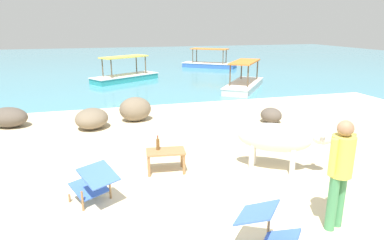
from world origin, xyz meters
TOP-DOWN VIEW (x-y plane):
  - sand_beach at (0.00, 0.00)m, footprint 18.00×14.00m
  - water_surface at (0.00, 22.00)m, footprint 60.00×36.00m
  - cow at (1.54, 0.71)m, footprint 1.71×1.34m
  - low_bench_table at (-0.59, 1.22)m, footprint 0.81×0.52m
  - bottle at (-0.73, 1.32)m, footprint 0.07×0.07m
  - deck_chair_near at (0.15, -1.60)m, footprint 0.92×0.91m
  - deck_chair_far at (-1.96, 0.33)m, footprint 0.86×0.93m
  - person_standing at (1.37, -1.31)m, footprint 0.49×0.32m
  - shore_rock_large at (-0.75, 5.12)m, footprint 1.05×0.88m
  - shore_rock_medium at (-2.03, 4.65)m, footprint 1.27×1.29m
  - shore_rock_small at (3.14, 3.81)m, footprint 0.82×0.84m
  - shore_rock_flat at (-4.33, 5.46)m, footprint 1.31×1.13m
  - boat_white at (4.63, 9.06)m, footprint 3.12×3.64m
  - boat_blue at (5.69, 17.18)m, footprint 3.63×3.13m
  - boat_teal at (-0.40, 12.92)m, footprint 3.73×2.92m

SIDE VIEW (x-z plane):
  - water_surface at x=0.00m, z-range -0.01..0.01m
  - sand_beach at x=0.00m, z-range 0.00..0.04m
  - shore_rock_small at x=3.14m, z-range 0.04..0.49m
  - boat_white at x=4.63m, z-range -0.35..0.94m
  - boat_blue at x=5.69m, z-range -0.35..0.94m
  - boat_teal at x=-0.40m, z-range -0.35..0.94m
  - shore_rock_flat at x=-4.33m, z-range 0.04..0.61m
  - shore_rock_medium at x=-2.03m, z-range 0.04..0.62m
  - shore_rock_large at x=-0.75m, z-range 0.04..0.77m
  - low_bench_table at x=-0.59m, z-range 0.19..0.64m
  - deck_chair_near at x=0.15m, z-range 0.08..0.77m
  - deck_chair_far at x=-1.96m, z-range 0.08..0.77m
  - bottle at x=-0.73m, z-range 0.46..0.76m
  - cow at x=1.54m, z-range 0.20..1.24m
  - person_standing at x=1.37m, z-range 0.18..1.80m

